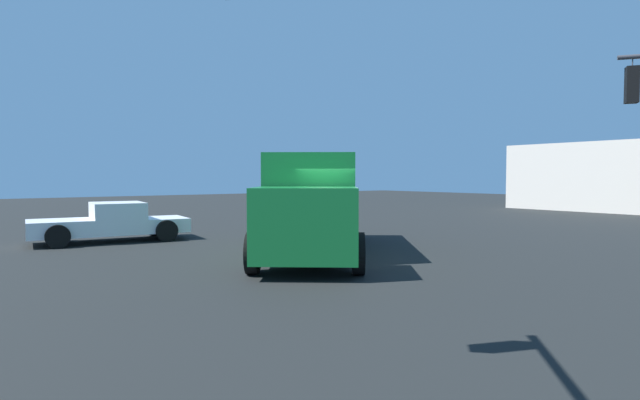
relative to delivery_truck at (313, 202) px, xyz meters
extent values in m
plane|color=black|center=(1.56, -0.56, -1.52)|extent=(100.00, 100.00, 0.00)
cube|color=#146B2D|center=(-0.54, 0.43, 0.11)|extent=(6.49, 5.86, 2.57)
cube|color=#146B2D|center=(2.82, -2.25, -0.32)|extent=(2.98, 3.06, 1.70)
cube|color=black|center=(3.49, -2.78, 0.02)|extent=(1.32, 1.63, 0.88)
cube|color=#B2B2B7|center=(-2.95, 2.36, -1.33)|extent=(1.59, 1.93, 0.21)
cube|color=white|center=(0.22, 1.37, 0.24)|extent=(4.20, 3.36, 0.36)
cube|color=white|center=(-1.29, -0.52, 0.24)|extent=(4.20, 3.36, 0.36)
cylinder|color=black|center=(3.55, -1.25, -1.02)|extent=(0.96, 0.84, 1.00)
cylinder|color=black|center=(2.01, -3.19, -1.02)|extent=(0.96, 0.84, 1.00)
cylinder|color=black|center=(-1.01, 2.39, -1.02)|extent=(0.96, 0.84, 1.00)
cylinder|color=black|center=(-2.56, 0.45, -1.02)|extent=(0.96, 0.84, 1.00)
cylinder|color=black|center=(-1.83, 3.05, -1.02)|extent=(0.96, 0.84, 1.00)
cylinder|color=black|center=(-3.38, 1.11, -1.02)|extent=(0.96, 0.84, 1.00)
cylinder|color=#38383D|center=(6.61, 5.52, 3.77)|extent=(0.03, 0.03, 0.25)
cube|color=black|center=(6.61, 5.52, 3.17)|extent=(0.42, 0.42, 0.95)
sphere|color=red|center=(6.50, 5.67, 3.48)|extent=(0.20, 0.20, 0.20)
sphere|color=#EFA314|center=(6.50, 5.67, 3.17)|extent=(0.20, 0.20, 0.20)
sphere|color=#19CC4C|center=(6.50, 5.67, 2.86)|extent=(0.20, 0.20, 0.20)
cube|color=white|center=(-6.08, -2.44, -0.99)|extent=(2.10, 1.71, 0.50)
cube|color=white|center=(-6.26, -4.03, -0.69)|extent=(2.13, 1.91, 1.10)
cube|color=black|center=(-6.26, -4.03, -0.40)|extent=(1.94, 1.62, 0.48)
cube|color=white|center=(-6.47, -5.87, -0.97)|extent=(2.16, 2.20, 0.55)
cylinder|color=black|center=(-7.10, -2.46, -1.14)|extent=(0.32, 0.78, 0.76)
cylinder|color=black|center=(-5.10, -2.69, -1.14)|extent=(0.32, 0.78, 0.76)
cylinder|color=black|center=(-7.48, -5.88, -1.14)|extent=(0.32, 0.78, 0.76)
cylinder|color=black|center=(-5.48, -6.10, -1.14)|extent=(0.32, 0.78, 0.76)
camera|label=1|loc=(12.46, -9.00, 0.78)|focal=28.48mm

